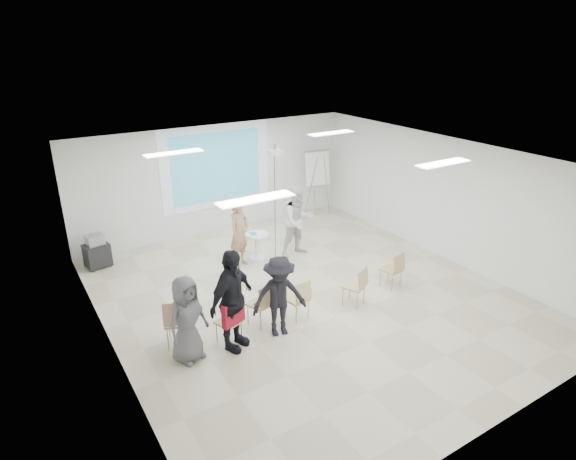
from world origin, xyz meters
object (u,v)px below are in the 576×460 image
chair_left_mid (231,320)px  audience_left (232,294)px  chair_right_inner (357,284)px  laptop (260,302)px  audience_outer (186,315)px  av_cart (97,252)px  player_right (298,217)px  chair_right_far (394,268)px  chair_center (299,297)px  chair_left_inner (263,301)px  pedestal_table (257,245)px  audience_mid (279,291)px  chair_far_left (177,319)px  flipchart_easel (317,168)px  player_left (239,228)px

chair_left_mid → audience_left: 0.61m
chair_right_inner → audience_left: audience_left is taller
laptop → audience_outer: (-1.56, -0.32, 0.40)m
av_cart → player_right: bearing=-33.5°
chair_left_mid → chair_right_far: 3.92m
audience_outer → av_cart: 4.60m
chair_left_mid → chair_center: 1.46m
chair_left_mid → chair_left_inner: size_ratio=0.94×
chair_left_mid → audience_outer: audience_outer is taller
audience_left → av_cart: bearing=78.0°
laptop → av_cart: (-2.11, 4.22, -0.10)m
pedestal_table → chair_right_inner: bearing=-77.8°
chair_right_far → audience_left: 3.99m
audience_mid → audience_outer: (-1.70, 0.18, -0.01)m
chair_left_mid → audience_left: audience_left is taller
chair_left_inner → audience_outer: audience_outer is taller
player_right → av_cart: (-4.49, 1.95, -0.62)m
pedestal_table → chair_far_left: chair_far_left is taller
player_right → chair_center: bearing=-122.7°
player_right → audience_mid: player_right is taller
chair_right_far → audience_left: audience_left is taller
player_right → av_cart: 4.93m
chair_center → chair_right_inner: size_ratio=1.00×
chair_left_mid → av_cart: (-1.37, 4.52, -0.11)m
chair_left_mid → chair_left_inner: chair_left_inner is taller
chair_left_inner → chair_right_far: bearing=-22.4°
laptop → chair_far_left: bearing=-22.2°
player_right → laptop: (-2.37, -2.27, -0.52)m
pedestal_table → flipchart_easel: bearing=29.5°
chair_right_far → audience_mid: bearing=172.0°
audience_left → laptop: bearing=0.8°
audience_outer → av_cart: (-0.55, 4.54, -0.50)m
chair_right_inner → audience_outer: size_ratio=0.49×
pedestal_table → chair_right_inner: 3.12m
chair_left_mid → player_left: bearing=41.5°
chair_far_left → player_left: bearing=67.3°
chair_far_left → player_right: bearing=51.5°
player_right → audience_left: audience_left is taller
player_right → flipchart_easel: 2.85m
player_right → av_cart: size_ratio=2.42×
player_right → chair_center: player_right is taller
chair_center → player_right: bearing=47.5°
chair_right_far → chair_left_mid: bearing=168.4°
chair_center → chair_right_inner: bearing=-17.9°
player_left → audience_mid: player_left is taller
pedestal_table → chair_center: (-0.63, -2.87, 0.12)m
audience_left → audience_outer: 0.83m
chair_left_mid → av_cart: bearing=87.8°
chair_right_far → audience_mid: size_ratio=0.47×
chair_center → chair_right_inner: (1.29, -0.19, 0.00)m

